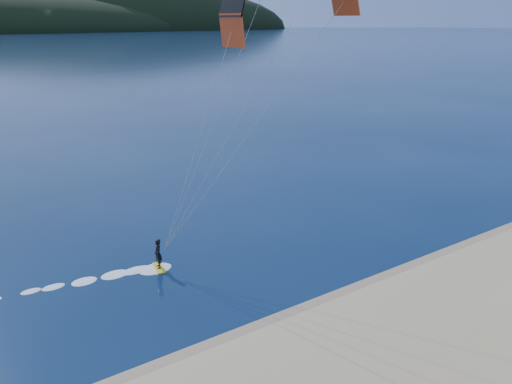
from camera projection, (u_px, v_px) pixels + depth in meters
wet_sand at (277, 332)px, 23.58m from camera, size 220.00×2.50×0.10m
kitesurfer_near at (286, 30)px, 26.69m from camera, size 22.29×6.05×16.83m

